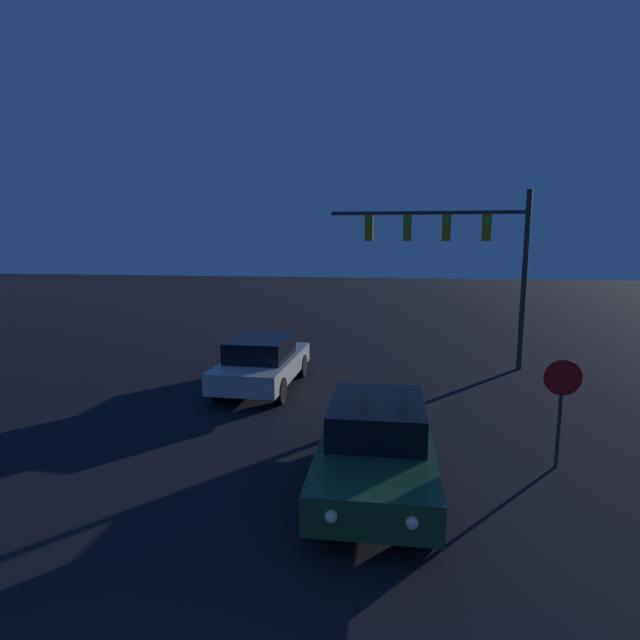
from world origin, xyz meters
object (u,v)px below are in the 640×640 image
at_px(car_near, 376,444).
at_px(car_far, 262,362).
at_px(traffic_signal_mast, 460,244).
at_px(stop_sign, 562,393).

xyz_separation_m(car_near, car_far, (-3.69, 5.70, 0.00)).
xyz_separation_m(car_far, traffic_signal_mast, (6.09, 3.58, 3.54)).
distance_m(car_near, stop_sign, 3.81).
relative_size(car_far, traffic_signal_mast, 0.70).
height_order(car_near, stop_sign, stop_sign).
bearing_deg(car_far, stop_sign, -29.96).
height_order(car_far, traffic_signal_mast, traffic_signal_mast).
relative_size(car_near, car_far, 1.00).
relative_size(car_far, stop_sign, 2.15).
bearing_deg(stop_sign, car_far, 148.72).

